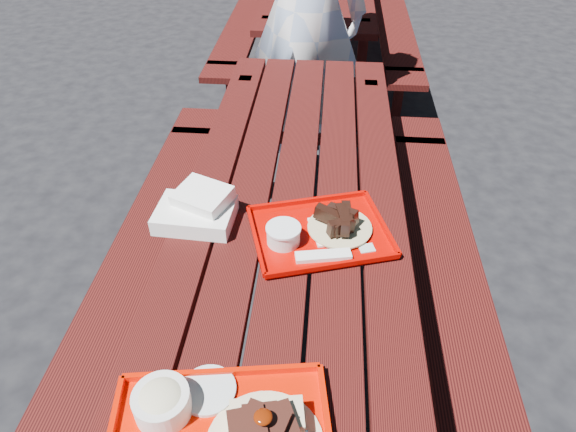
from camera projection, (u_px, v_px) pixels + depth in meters
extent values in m
plane|color=black|center=(291.00, 343.00, 2.17)|extent=(60.00, 60.00, 0.00)
cube|color=#43100D|center=(203.00, 204.00, 1.73)|extent=(0.14, 2.40, 0.04)
cube|color=#43100D|center=(247.00, 206.00, 1.72)|extent=(0.14, 2.40, 0.04)
cube|color=#43100D|center=(292.00, 208.00, 1.71)|extent=(0.14, 2.40, 0.04)
cube|color=#43100D|center=(337.00, 211.00, 1.70)|extent=(0.14, 2.40, 0.04)
cube|color=#43100D|center=(382.00, 213.00, 1.69)|extent=(0.14, 2.40, 0.04)
cube|color=#43100D|center=(139.00, 262.00, 1.94)|extent=(0.25, 2.40, 0.04)
cube|color=#43100D|center=(195.00, 181.00, 2.73)|extent=(0.06, 0.06, 0.42)
cube|color=#43100D|center=(450.00, 281.00, 1.86)|extent=(0.25, 2.40, 0.04)
cube|color=#43100D|center=(416.00, 192.00, 2.65)|extent=(0.06, 0.06, 0.42)
cube|color=#43100D|center=(249.00, 145.00, 2.69)|extent=(0.06, 0.06, 0.75)
cube|color=#43100D|center=(364.00, 150.00, 2.66)|extent=(0.06, 0.06, 0.75)
cube|color=#43100D|center=(306.00, 139.00, 2.64)|extent=(1.40, 0.06, 0.04)
cube|color=#43100D|center=(247.00, 17.00, 4.10)|extent=(0.25, 2.40, 0.04)
cube|color=#43100D|center=(231.00, 89.00, 3.59)|extent=(0.06, 0.06, 0.42)
cube|color=#43100D|center=(261.00, 11.00, 4.88)|extent=(0.06, 0.06, 0.42)
cube|color=#43100D|center=(393.00, 21.00, 4.02)|extent=(0.25, 2.40, 0.04)
cube|color=#43100D|center=(398.00, 95.00, 3.51)|extent=(0.06, 0.06, 0.42)
cube|color=#43100D|center=(384.00, 15.00, 4.81)|extent=(0.06, 0.06, 0.42)
cube|color=#43100D|center=(268.00, 75.00, 3.37)|extent=(0.06, 0.06, 0.75)
cube|color=#43100D|center=(360.00, 78.00, 3.33)|extent=(0.06, 0.06, 0.75)
cube|color=#43100D|center=(314.00, 69.00, 3.32)|extent=(1.40, 0.06, 0.04)
cube|color=red|center=(222.00, 372.00, 1.18)|extent=(0.45, 0.08, 0.02)
cube|color=beige|center=(267.00, 418.00, 1.06)|extent=(0.16, 0.09, 0.05)
ellipsoid|color=#541503|center=(263.00, 413.00, 0.97)|extent=(0.04, 0.04, 0.01)
cylinder|color=silver|center=(162.00, 403.00, 1.09)|extent=(0.12, 0.12, 0.06)
ellipsoid|color=beige|center=(161.00, 398.00, 1.08)|extent=(0.10, 0.10, 0.05)
cylinder|color=silver|center=(208.00, 390.00, 1.15)|extent=(0.13, 0.13, 0.01)
cube|color=#AF0400|center=(320.00, 234.00, 1.57)|extent=(0.47, 0.41, 0.01)
cube|color=#AF0400|center=(308.00, 201.00, 1.68)|extent=(0.38, 0.13, 0.02)
cube|color=#AF0400|center=(334.00, 265.00, 1.45)|extent=(0.38, 0.13, 0.02)
cube|color=#AF0400|center=(381.00, 222.00, 1.60)|extent=(0.10, 0.30, 0.02)
cube|color=#AF0400|center=(256.00, 240.00, 1.53)|extent=(0.10, 0.30, 0.02)
cube|color=white|center=(334.00, 230.00, 1.57)|extent=(0.17, 0.17, 0.01)
cylinder|color=tan|center=(340.00, 227.00, 1.57)|extent=(0.20, 0.20, 0.01)
cylinder|color=silver|center=(283.00, 236.00, 1.52)|extent=(0.10, 0.10, 0.05)
cylinder|color=white|center=(283.00, 228.00, 1.50)|extent=(0.10, 0.10, 0.01)
cube|color=white|center=(323.00, 256.00, 1.48)|extent=(0.17, 0.07, 0.01)
cube|color=silver|center=(367.00, 248.00, 1.51)|extent=(0.05, 0.05, 0.00)
cube|color=white|center=(195.00, 215.00, 1.61)|extent=(0.25, 0.19, 0.05)
cube|color=white|center=(203.00, 197.00, 1.60)|extent=(0.20, 0.18, 0.04)
imported|color=#A0B7DD|center=(305.00, 5.00, 2.74)|extent=(0.80, 0.67, 1.87)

